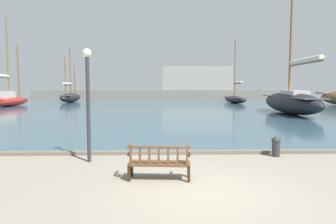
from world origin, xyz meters
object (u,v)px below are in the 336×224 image
at_px(sailboat_distant_harbor, 71,97).
at_px(mooring_bollard, 276,145).
at_px(sailboat_mid_port, 291,101).
at_px(lamp_post, 88,93).
at_px(sailboat_mid_starboard, 235,99).
at_px(park_bench, 159,162).
at_px(sailboat_far_port, 8,99).

height_order(sailboat_distant_harbor, mooring_bollard, sailboat_distant_harbor).
bearing_deg(sailboat_mid_port, lamp_post, -130.46).
bearing_deg(sailboat_mid_port, sailboat_mid_starboard, 91.80).
bearing_deg(lamp_post, sailboat_distant_harbor, 107.18).
bearing_deg(lamp_post, mooring_bollard, 5.10).
xyz_separation_m(sailboat_mid_port, sailboat_mid_starboard, (-0.53, 17.02, -0.49)).
xyz_separation_m(park_bench, mooring_bollard, (4.06, 2.49, -0.08)).
relative_size(sailboat_distant_harbor, lamp_post, 2.25).
xyz_separation_m(sailboat_distant_harbor, sailboat_far_port, (-4.60, -9.51, -0.00)).
relative_size(park_bench, mooring_bollard, 2.33).
bearing_deg(sailboat_mid_starboard, mooring_bollard, -101.83).
bearing_deg(mooring_bollard, park_bench, -148.51).
height_order(sailboat_mid_starboard, mooring_bollard, sailboat_mid_starboard).
bearing_deg(park_bench, sailboat_distant_harbor, 109.43).
relative_size(sailboat_mid_port, mooring_bollard, 19.74).
bearing_deg(park_bench, sailboat_mid_starboard, 72.74).
xyz_separation_m(park_bench, sailboat_distant_harbor, (-13.48, 38.21, 0.45)).
relative_size(sailboat_far_port, mooring_bollard, 14.90).
bearing_deg(park_bench, mooring_bollard, 31.49).
xyz_separation_m(sailboat_mid_starboard, lamp_post, (-13.11, -33.02, 1.51)).
bearing_deg(sailboat_far_port, mooring_bollard, -49.82).
height_order(sailboat_mid_port, mooring_bollard, sailboat_mid_port).
height_order(park_bench, lamp_post, lamp_post).
xyz_separation_m(sailboat_mid_port, sailboat_distant_harbor, (-24.87, 20.28, -0.29)).
height_order(sailboat_distant_harbor, lamp_post, sailboat_distant_harbor).
bearing_deg(sailboat_mid_starboard, sailboat_mid_port, -88.20).
relative_size(park_bench, sailboat_far_port, 0.16).
bearing_deg(park_bench, lamp_post, 139.62).
distance_m(sailboat_mid_port, sailboat_distant_harbor, 32.09).
xyz_separation_m(park_bench, sailboat_mid_port, (11.39, 17.92, 0.74)).
bearing_deg(sailboat_mid_starboard, sailboat_distant_harbor, 172.36).
relative_size(sailboat_mid_port, lamp_post, 3.84).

